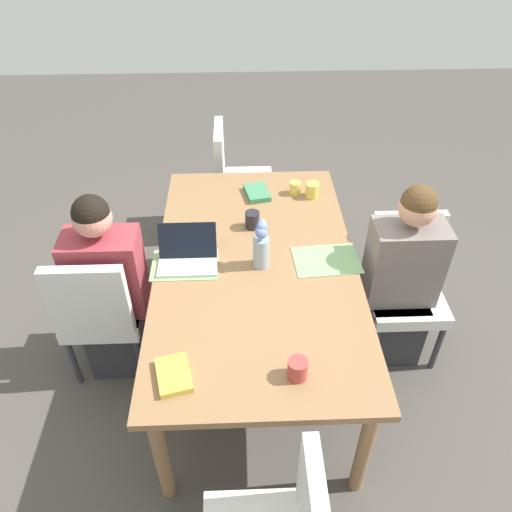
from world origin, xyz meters
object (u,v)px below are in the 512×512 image
at_px(chair_head_right_left_far, 235,175).
at_px(book_blue_cover, 257,193).
at_px(coffee_mug_near_left, 252,220).
at_px(dining_table, 256,273).
at_px(coffee_mug_near_right, 312,190).
at_px(flower_vase, 261,245).
at_px(coffee_mug_centre_right, 295,188).
at_px(laptop_far_left_near, 188,256).
at_px(person_far_left_near, 112,296).
at_px(book_red_cover, 174,375).
at_px(chair_near_left_mid, 404,280).
at_px(person_near_left_mid, 398,285).
at_px(chair_far_left_near, 100,309).
at_px(coffee_mug_centre_left, 298,369).

relative_size(chair_head_right_left_far, book_blue_cover, 4.50).
height_order(coffee_mug_near_left, book_blue_cover, coffee_mug_near_left).
bearing_deg(dining_table, coffee_mug_near_right, -30.85).
bearing_deg(coffee_mug_near_left, flower_vase, -174.32).
height_order(coffee_mug_near_right, book_blue_cover, coffee_mug_near_right).
xyz_separation_m(coffee_mug_near_right, coffee_mug_centre_right, (0.04, 0.10, -0.01)).
relative_size(chair_head_right_left_far, laptop_far_left_near, 2.81).
xyz_separation_m(person_far_left_near, coffee_mug_near_right, (0.66, -1.21, 0.26)).
bearing_deg(coffee_mug_near_right, book_red_cover, 151.01).
bearing_deg(book_red_cover, chair_near_left_mid, -70.61).
xyz_separation_m(person_near_left_mid, chair_head_right_left_far, (1.32, 0.94, -0.03)).
bearing_deg(dining_table, book_red_cover, 152.70).
bearing_deg(chair_far_left_near, person_far_left_near, -38.76).
distance_m(dining_table, person_near_left_mid, 0.84).
distance_m(coffee_mug_near_left, coffee_mug_centre_left, 1.10).
distance_m(chair_near_left_mid, coffee_mug_centre_right, 0.90).
height_order(chair_near_left_mid, flower_vase, flower_vase).
distance_m(dining_table, flower_vase, 0.21).
bearing_deg(chair_head_right_left_far, coffee_mug_near_left, -174.15).
xyz_separation_m(coffee_mug_near_left, coffee_mug_near_right, (0.31, -0.40, -0.00)).
distance_m(chair_near_left_mid, book_red_cover, 1.54).
distance_m(chair_near_left_mid, coffee_mug_centre_left, 1.16).
bearing_deg(chair_near_left_mid, coffee_mug_near_left, 75.01).
height_order(flower_vase, book_red_cover, flower_vase).
distance_m(dining_table, book_red_cover, 0.84).
bearing_deg(chair_far_left_near, flower_vase, -85.78).
distance_m(person_near_left_mid, coffee_mug_centre_right, 0.90).
bearing_deg(dining_table, person_far_left_near, 90.66).
distance_m(chair_far_left_near, book_red_cover, 0.86).
bearing_deg(person_far_left_near, coffee_mug_centre_left, -127.57).
relative_size(person_far_left_near, chair_near_left_mid, 1.33).
relative_size(person_far_left_near, flower_vase, 4.18).
xyz_separation_m(chair_far_left_near, book_red_cover, (-0.66, -0.50, 0.25)).
bearing_deg(book_blue_cover, chair_head_right_left_far, 0.88).
bearing_deg(laptop_far_left_near, book_red_cover, 179.04).
height_order(person_far_left_near, coffee_mug_near_left, person_far_left_near).
bearing_deg(person_far_left_near, chair_near_left_mid, -86.64).
height_order(person_near_left_mid, chair_head_right_left_far, person_near_left_mid).
bearing_deg(person_near_left_mid, coffee_mug_near_right, 35.19).
bearing_deg(book_blue_cover, coffee_mug_centre_right, -99.34).
bearing_deg(chair_far_left_near, laptop_far_left_near, -78.58).
bearing_deg(coffee_mug_centre_right, person_near_left_mid, -140.76).
bearing_deg(coffee_mug_centre_left, chair_far_left_near, 56.91).
bearing_deg(coffee_mug_centre_left, person_near_left_mid, -41.57).
xyz_separation_m(person_far_left_near, laptop_far_left_near, (0.03, -0.45, 0.26)).
distance_m(chair_head_right_left_far, coffee_mug_centre_right, 0.81).
xyz_separation_m(coffee_mug_near_right, coffee_mug_centre_left, (-1.40, 0.24, -0.00)).
bearing_deg(coffee_mug_near_right, coffee_mug_near_left, 128.55).
bearing_deg(book_red_cover, coffee_mug_near_right, -42.73).
bearing_deg(book_red_cover, person_far_left_near, 17.16).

